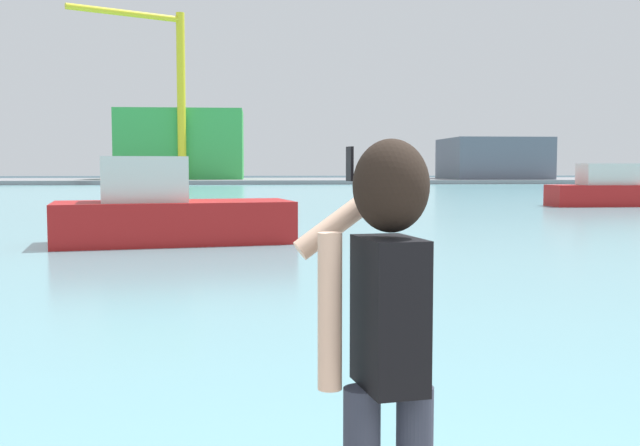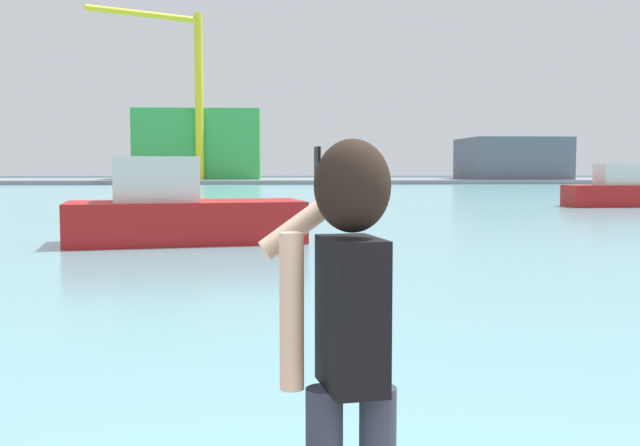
% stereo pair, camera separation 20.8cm
% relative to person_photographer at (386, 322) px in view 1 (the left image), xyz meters
% --- Properties ---
extents(ground_plane, '(220.00, 220.00, 0.00)m').
position_rel_person_photographer_xyz_m(ground_plane, '(0.78, 49.21, -1.53)').
color(ground_plane, '#334751').
extents(harbor_water, '(140.00, 100.00, 0.02)m').
position_rel_person_photographer_xyz_m(harbor_water, '(0.78, 51.21, -1.52)').
color(harbor_water, '#6BA8B2').
rests_on(harbor_water, ground_plane).
extents(far_shore_dock, '(140.00, 20.00, 0.49)m').
position_rel_person_photographer_xyz_m(far_shore_dock, '(0.78, 91.21, -1.28)').
color(far_shore_dock, gray).
rests_on(far_shore_dock, ground_plane).
extents(person_photographer, '(0.53, 0.55, 1.74)m').
position_rel_person_photographer_xyz_m(person_photographer, '(0.00, 0.00, 0.00)').
color(person_photographer, '#2D3342').
rests_on(person_photographer, quay_promenade).
extents(boat_moored, '(6.65, 3.65, 2.34)m').
position_rel_person_photographer_xyz_m(boat_moored, '(-2.89, 17.56, -0.69)').
color(boat_moored, '#B21919').
rests_on(boat_moored, harbor_water).
extents(boat_moored_2, '(8.02, 2.16, 2.22)m').
position_rel_person_photographer_xyz_m(boat_moored_2, '(18.51, 34.49, -0.72)').
color(boat_moored_2, '#B21919').
rests_on(boat_moored_2, harbor_water).
extents(warehouse_left, '(15.29, 9.34, 8.56)m').
position_rel_person_photographer_xyz_m(warehouse_left, '(-9.88, 91.53, 3.25)').
color(warehouse_left, green).
rests_on(warehouse_left, far_shore_dock).
extents(warehouse_right, '(11.88, 12.09, 5.12)m').
position_rel_person_photographer_xyz_m(warehouse_right, '(29.44, 89.61, 1.53)').
color(warehouse_right, slate).
rests_on(warehouse_right, far_shore_dock).
extents(port_crane, '(12.13, 7.27, 19.50)m').
position_rel_person_photographer_xyz_m(port_crane, '(-10.74, 85.55, 10.94)').
color(port_crane, yellow).
rests_on(port_crane, far_shore_dock).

